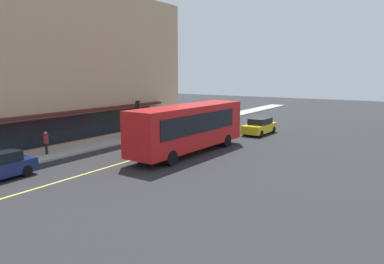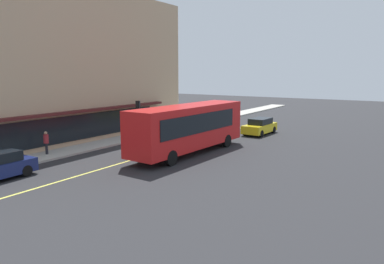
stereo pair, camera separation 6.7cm
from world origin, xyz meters
TOP-DOWN VIEW (x-y plane):
  - ground at (0.00, 0.00)m, footprint 120.00×120.00m
  - sidewalk at (0.00, 5.57)m, footprint 80.00×2.46m
  - lane_centre_stripe at (0.00, 0.00)m, footprint 36.00×0.16m
  - storefront_building at (-1.91, 12.62)m, footprint 25.50×12.27m
  - bus at (-0.53, -2.12)m, footprint 11.22×2.95m
  - traffic_light at (2.10, 5.00)m, footprint 0.30×0.52m
  - car_white at (13.89, 3.22)m, footprint 4.34×1.94m
  - car_yellow at (10.03, -3.21)m, footprint 4.37×2.00m
  - pedestrian_at_corner at (6.75, 6.28)m, footprint 0.34×0.34m
  - pedestrian_waiting at (-6.77, 5.76)m, footprint 0.34×0.34m
  - pedestrian_by_curb at (11.12, 4.88)m, footprint 0.34×0.34m

SIDE VIEW (x-z plane):
  - ground at x=0.00m, z-range 0.00..0.00m
  - lane_centre_stripe at x=0.00m, z-range 0.00..0.01m
  - sidewalk at x=0.00m, z-range 0.00..0.15m
  - car_white at x=13.89m, z-range -0.02..1.50m
  - car_yellow at x=10.03m, z-range -0.02..1.50m
  - pedestrian_by_curb at x=11.12m, z-range 0.30..1.89m
  - pedestrian_waiting at x=-6.77m, z-range 0.31..1.93m
  - pedestrian_at_corner at x=6.75m, z-range 0.32..2.02m
  - bus at x=-0.53m, z-range 0.24..3.74m
  - traffic_light at x=2.10m, z-range 0.93..4.13m
  - storefront_building at x=-1.91m, z-range -0.01..12.77m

